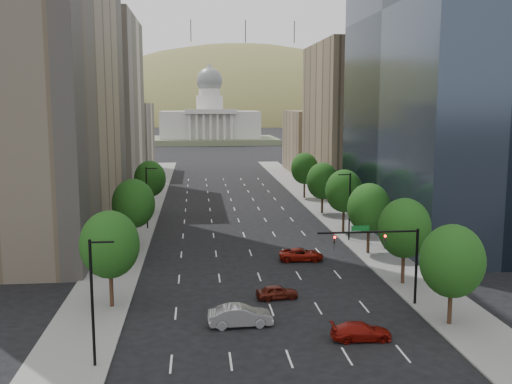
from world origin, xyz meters
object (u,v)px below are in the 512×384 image
object	(u,v)px
car_maroon	(277,292)
car_silver	(240,316)
car_red_far	(301,254)
traffic_signal	(390,250)
car_red_near	(361,331)
capitol	(210,124)

from	to	relation	value
car_maroon	car_silver	xyz separation A→B (m)	(-3.89, -6.32, 0.20)
car_maroon	car_red_far	xyz separation A→B (m)	(4.61, 13.07, 0.05)
traffic_signal	car_maroon	world-z (taller)	traffic_signal
traffic_signal	car_maroon	xyz separation A→B (m)	(-9.63, 2.89, -4.51)
car_silver	traffic_signal	bearing A→B (deg)	-78.87
traffic_signal	car_maroon	size ratio (longest dim) A/B	2.35
car_red_near	car_maroon	distance (m)	11.31
car_maroon	car_red_far	world-z (taller)	car_red_far
capitol	car_red_far	size ratio (longest dim) A/B	11.66
car_red_near	traffic_signal	bearing A→B (deg)	-30.85
car_red_near	car_silver	world-z (taller)	car_silver
car_red_near	car_maroon	world-z (taller)	car_red_near
car_maroon	car_silver	world-z (taller)	car_silver
car_red_far	car_maroon	bearing A→B (deg)	163.42
traffic_signal	car_red_far	distance (m)	17.32
capitol	car_maroon	world-z (taller)	capitol
car_red_near	capitol	bearing A→B (deg)	2.83
traffic_signal	car_red_far	bearing A→B (deg)	107.49
car_red_near	car_maroon	bearing A→B (deg)	28.14
car_red_near	car_maroon	xyz separation A→B (m)	(-5.10, 10.09, -0.02)
traffic_signal	car_red_near	size ratio (longest dim) A/B	1.96
car_red_near	car_red_far	bearing A→B (deg)	2.55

